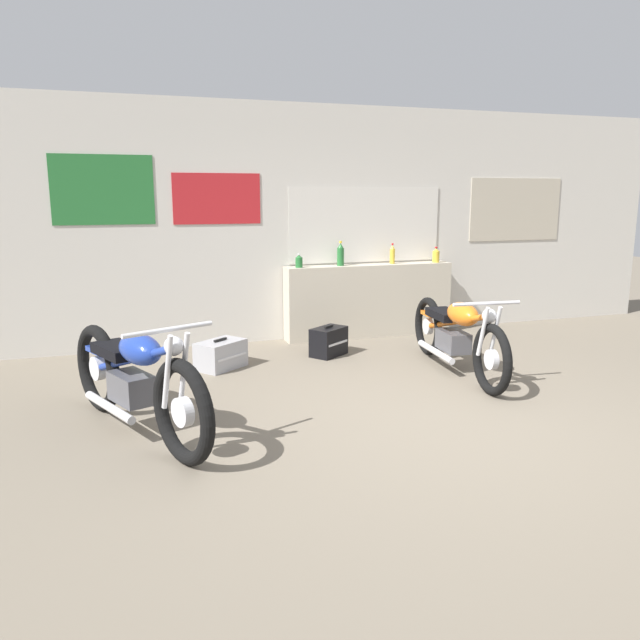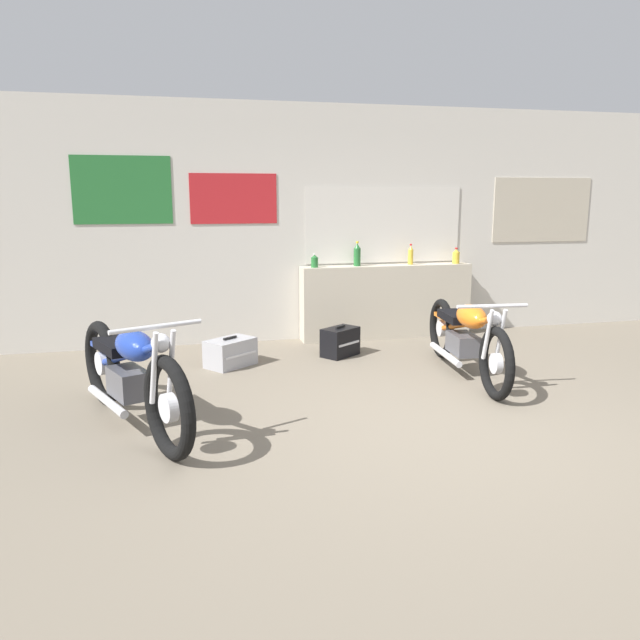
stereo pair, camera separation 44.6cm
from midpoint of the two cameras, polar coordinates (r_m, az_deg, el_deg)
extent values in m
plane|color=#706656|center=(4.90, 12.44, -9.80)|extent=(24.00, 24.00, 0.00)
cube|color=beige|center=(7.61, 2.16, 8.76)|extent=(10.00, 0.06, 2.80)
cube|color=silver|center=(7.81, 7.50, 8.62)|extent=(1.93, 0.01, 0.86)
cube|color=beige|center=(7.81, 7.51, 8.61)|extent=(1.99, 0.01, 0.92)
cube|color=#B2A893|center=(8.82, 21.03, 9.37)|extent=(1.39, 0.01, 0.82)
cube|color=#B21E23|center=(7.35, -6.15, 10.97)|extent=(1.00, 0.01, 0.57)
cube|color=#23662D|center=(7.29, -15.96, 11.36)|extent=(1.06, 0.01, 0.74)
cube|color=#B7AD99|center=(7.78, 7.70, 1.69)|extent=(2.14, 0.28, 0.90)
cylinder|color=#23662D|center=(7.39, 1.23, 5.28)|extent=(0.09, 0.09, 0.12)
cone|color=#23662D|center=(7.39, 1.23, 5.86)|extent=(0.07, 0.07, 0.03)
cylinder|color=silver|center=(7.38, 1.24, 6.04)|extent=(0.03, 0.03, 0.01)
cylinder|color=#23662D|center=(7.57, 5.11, 5.74)|extent=(0.08, 0.08, 0.21)
cone|color=#23662D|center=(7.56, 5.13, 6.77)|extent=(0.07, 0.07, 0.06)
cylinder|color=gold|center=(7.55, 5.13, 7.09)|extent=(0.03, 0.03, 0.02)
cylinder|color=gold|center=(7.82, 9.91, 5.68)|extent=(0.06, 0.06, 0.18)
cone|color=gold|center=(7.81, 9.94, 6.54)|extent=(0.05, 0.05, 0.05)
cylinder|color=red|center=(7.80, 9.95, 6.80)|extent=(0.03, 0.03, 0.02)
cylinder|color=gold|center=(8.04, 13.90, 5.53)|extent=(0.09, 0.09, 0.14)
cone|color=gold|center=(8.03, 13.93, 6.17)|extent=(0.07, 0.07, 0.04)
cylinder|color=red|center=(8.03, 13.94, 6.37)|extent=(0.04, 0.04, 0.02)
torus|color=black|center=(5.65, 18.01, -3.82)|extent=(0.14, 0.65, 0.64)
cylinder|color=silver|center=(5.65, 18.01, -3.82)|extent=(0.07, 0.18, 0.18)
torus|color=black|center=(6.94, 12.85, -0.76)|extent=(0.14, 0.65, 0.64)
cylinder|color=silver|center=(6.94, 12.85, -0.76)|extent=(0.07, 0.18, 0.18)
cube|color=#4C4C51|center=(6.35, 14.90, -2.13)|extent=(0.26, 0.43, 0.20)
cylinder|color=orange|center=(6.31, 14.99, -0.41)|extent=(0.19, 1.32, 0.41)
ellipsoid|color=orange|center=(6.12, 15.72, 0.30)|extent=(0.29, 0.52, 0.22)
cube|color=black|center=(6.50, 14.27, 0.29)|extent=(0.29, 0.52, 0.08)
cube|color=orange|center=(6.83, 13.16, 0.35)|extent=(0.17, 0.30, 0.04)
cylinder|color=silver|center=(5.68, 18.39, -1.28)|extent=(0.05, 0.18, 0.47)
cylinder|color=silver|center=(5.63, 17.29, -1.32)|extent=(0.05, 0.18, 0.47)
cylinder|color=silver|center=(5.67, 17.67, 1.21)|extent=(0.64, 0.10, 0.03)
sphere|color=silver|center=(5.64, 17.87, 0.10)|extent=(0.13, 0.13, 0.13)
cylinder|color=silver|center=(6.42, 13.34, -3.08)|extent=(0.14, 0.80, 0.06)
torus|color=black|center=(4.25, -10.75, -7.93)|extent=(0.37, 0.70, 0.72)
cylinder|color=silver|center=(4.25, -10.75, -7.93)|extent=(0.14, 0.21, 0.20)
torus|color=black|center=(5.48, -17.12, -3.81)|extent=(0.37, 0.70, 0.72)
cylinder|color=silver|center=(5.48, -17.12, -3.81)|extent=(0.14, 0.21, 0.20)
cube|color=#4C4C51|center=(4.92, -14.65, -5.62)|extent=(0.35, 0.44, 0.22)
cylinder|color=navy|center=(4.86, -14.78, -3.19)|extent=(0.55, 1.19, 0.45)
ellipsoid|color=navy|center=(4.67, -14.02, -2.31)|extent=(0.41, 0.53, 0.22)
cube|color=black|center=(5.05, -15.68, -2.33)|extent=(0.41, 0.53, 0.08)
cube|color=navy|center=(5.37, -16.93, -2.25)|extent=(0.24, 0.31, 0.04)
cylinder|color=silver|center=(4.25, -10.56, -4.17)|extent=(0.10, 0.17, 0.52)
cylinder|color=silver|center=(4.20, -12.03, -4.41)|extent=(0.10, 0.17, 0.52)
cylinder|color=silver|center=(4.23, -11.84, -0.63)|extent=(0.60, 0.28, 0.03)
sphere|color=silver|center=(4.20, -11.44, -2.10)|extent=(0.13, 0.13, 0.13)
cylinder|color=silver|center=(5.01, -16.49, -7.15)|extent=(0.36, 0.73, 0.06)
cube|color=black|center=(6.87, 3.71, -2.03)|extent=(0.48, 0.44, 0.31)
cube|color=silver|center=(6.79, 4.57, -2.19)|extent=(0.29, 0.21, 0.02)
cube|color=black|center=(6.83, 3.73, -0.62)|extent=(0.13, 0.10, 0.02)
cube|color=#9E9EA3|center=(6.49, -6.26, -3.00)|extent=(0.58, 0.54, 0.28)
cube|color=silver|center=(6.38, -5.26, -3.23)|extent=(0.34, 0.26, 0.02)
cube|color=black|center=(6.45, -6.29, -1.65)|extent=(0.15, 0.12, 0.02)
camera|label=1|loc=(0.22, -87.59, 0.49)|focal=35.00mm
camera|label=2|loc=(0.22, 92.41, -0.49)|focal=35.00mm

